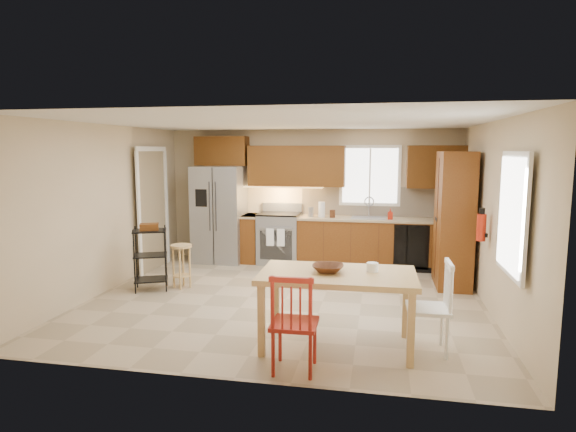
# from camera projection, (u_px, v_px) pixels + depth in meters

# --- Properties ---
(floor) EXTENTS (5.50, 5.50, 0.00)m
(floor) POSITION_uv_depth(u_px,v_px,m) (285.00, 299.00, 6.89)
(floor) COLOR tan
(floor) RESTS_ON ground
(ceiling) EXTENTS (5.50, 5.00, 0.02)m
(ceiling) POSITION_uv_depth(u_px,v_px,m) (285.00, 122.00, 6.55)
(ceiling) COLOR silver
(ceiling) RESTS_ON ground
(wall_back) EXTENTS (5.50, 0.02, 2.50)m
(wall_back) POSITION_uv_depth(u_px,v_px,m) (311.00, 196.00, 9.15)
(wall_back) COLOR #CCB793
(wall_back) RESTS_ON ground
(wall_front) EXTENTS (5.50, 0.02, 2.50)m
(wall_front) POSITION_uv_depth(u_px,v_px,m) (231.00, 249.00, 4.29)
(wall_front) COLOR #CCB793
(wall_front) RESTS_ON ground
(wall_left) EXTENTS (0.02, 5.00, 2.50)m
(wall_left) POSITION_uv_depth(u_px,v_px,m) (106.00, 208.00, 7.24)
(wall_left) COLOR #CCB793
(wall_left) RESTS_ON ground
(wall_right) EXTENTS (0.02, 5.00, 2.50)m
(wall_right) POSITION_uv_depth(u_px,v_px,m) (494.00, 218.00, 6.20)
(wall_right) COLOR #CCB793
(wall_right) RESTS_ON ground
(refrigerator) EXTENTS (0.92, 0.75, 1.82)m
(refrigerator) POSITION_uv_depth(u_px,v_px,m) (220.00, 214.00, 9.15)
(refrigerator) COLOR gray
(refrigerator) RESTS_ON floor
(range_stove) EXTENTS (0.76, 0.63, 0.92)m
(range_stove) POSITION_uv_depth(u_px,v_px,m) (279.00, 239.00, 9.06)
(range_stove) COLOR gray
(range_stove) RESTS_ON floor
(base_cabinet_narrow) EXTENTS (0.30, 0.60, 0.90)m
(base_cabinet_narrow) POSITION_uv_depth(u_px,v_px,m) (251.00, 238.00, 9.18)
(base_cabinet_narrow) COLOR brown
(base_cabinet_narrow) RESTS_ON floor
(base_cabinet_run) EXTENTS (2.92, 0.60, 0.90)m
(base_cabinet_run) POSITION_uv_depth(u_px,v_px,m) (379.00, 243.00, 8.73)
(base_cabinet_run) COLOR brown
(base_cabinet_run) RESTS_ON floor
(dishwasher) EXTENTS (0.60, 0.02, 0.78)m
(dishwasher) POSITION_uv_depth(u_px,v_px,m) (411.00, 247.00, 8.34)
(dishwasher) COLOR black
(dishwasher) RESTS_ON floor
(backsplash) EXTENTS (2.92, 0.03, 0.55)m
(backsplash) POSITION_uv_depth(u_px,v_px,m) (380.00, 201.00, 8.91)
(backsplash) COLOR beige
(backsplash) RESTS_ON wall_back
(upper_over_fridge) EXTENTS (1.00, 0.35, 0.55)m
(upper_over_fridge) POSITION_uv_depth(u_px,v_px,m) (222.00, 151.00, 9.19)
(upper_over_fridge) COLOR #5A330F
(upper_over_fridge) RESTS_ON wall_back
(upper_left_block) EXTENTS (1.80, 0.35, 0.75)m
(upper_left_block) POSITION_uv_depth(u_px,v_px,m) (297.00, 166.00, 8.95)
(upper_left_block) COLOR #5A330F
(upper_left_block) RESTS_ON wall_back
(upper_right_block) EXTENTS (1.00, 0.35, 0.75)m
(upper_right_block) POSITION_uv_depth(u_px,v_px,m) (436.00, 167.00, 8.48)
(upper_right_block) COLOR #5A330F
(upper_right_block) RESTS_ON wall_back
(window_back) EXTENTS (1.12, 0.04, 1.12)m
(window_back) POSITION_uv_depth(u_px,v_px,m) (370.00, 176.00, 8.87)
(window_back) COLOR white
(window_back) RESTS_ON wall_back
(sink) EXTENTS (0.62, 0.46, 0.16)m
(sink) POSITION_uv_depth(u_px,v_px,m) (369.00, 220.00, 8.71)
(sink) COLOR gray
(sink) RESTS_ON base_cabinet_run
(undercab_glow) EXTENTS (1.60, 0.30, 0.01)m
(undercab_glow) POSITION_uv_depth(u_px,v_px,m) (281.00, 187.00, 9.04)
(undercab_glow) COLOR #FFBF66
(undercab_glow) RESTS_ON wall_back
(soap_bottle) EXTENTS (0.09, 0.09, 0.19)m
(soap_bottle) POSITION_uv_depth(u_px,v_px,m) (390.00, 214.00, 8.52)
(soap_bottle) COLOR #AC1E0B
(soap_bottle) RESTS_ON base_cabinet_run
(paper_towel) EXTENTS (0.12, 0.12, 0.28)m
(paper_towel) POSITION_uv_depth(u_px,v_px,m) (322.00, 210.00, 8.79)
(paper_towel) COLOR white
(paper_towel) RESTS_ON base_cabinet_run
(canister_steel) EXTENTS (0.11, 0.11, 0.18)m
(canister_steel) POSITION_uv_depth(u_px,v_px,m) (311.00, 212.00, 8.84)
(canister_steel) COLOR gray
(canister_steel) RESTS_ON base_cabinet_run
(canister_wood) EXTENTS (0.10, 0.10, 0.14)m
(canister_wood) POSITION_uv_depth(u_px,v_px,m) (332.00, 214.00, 8.74)
(canister_wood) COLOR #502915
(canister_wood) RESTS_ON base_cabinet_run
(pantry) EXTENTS (0.50, 0.95, 2.10)m
(pantry) POSITION_uv_depth(u_px,v_px,m) (454.00, 220.00, 7.46)
(pantry) COLOR brown
(pantry) RESTS_ON floor
(fire_extinguisher) EXTENTS (0.12, 0.12, 0.36)m
(fire_extinguisher) POSITION_uv_depth(u_px,v_px,m) (481.00, 227.00, 6.39)
(fire_extinguisher) COLOR #AC1E0B
(fire_extinguisher) RESTS_ON wall_right
(window_right) EXTENTS (0.04, 1.02, 1.32)m
(window_right) POSITION_uv_depth(u_px,v_px,m) (513.00, 214.00, 5.07)
(window_right) COLOR white
(window_right) RESTS_ON wall_right
(doorway) EXTENTS (0.04, 0.95, 2.10)m
(doorway) POSITION_uv_depth(u_px,v_px,m) (152.00, 211.00, 8.51)
(doorway) COLOR #8C7A59
(doorway) RESTS_ON wall_left
(dining_table) EXTENTS (1.68, 0.96, 0.81)m
(dining_table) POSITION_uv_depth(u_px,v_px,m) (337.00, 310.00, 5.19)
(dining_table) COLOR tan
(dining_table) RESTS_ON floor
(chair_red) EXTENTS (0.46, 0.46, 0.97)m
(chair_red) POSITION_uv_depth(u_px,v_px,m) (295.00, 322.00, 4.62)
(chair_red) COLOR #AD261A
(chair_red) RESTS_ON floor
(chair_white) EXTENTS (0.46, 0.46, 0.97)m
(chair_white) POSITION_uv_depth(u_px,v_px,m) (428.00, 307.00, 5.05)
(chair_white) COLOR white
(chair_white) RESTS_ON floor
(table_bowl) EXTENTS (0.34, 0.34, 0.08)m
(table_bowl) POSITION_uv_depth(u_px,v_px,m) (328.00, 273.00, 5.16)
(table_bowl) COLOR #502915
(table_bowl) RESTS_ON dining_table
(table_jar) EXTENTS (0.13, 0.13, 0.15)m
(table_jar) POSITION_uv_depth(u_px,v_px,m) (372.00, 269.00, 5.16)
(table_jar) COLOR white
(table_jar) RESTS_ON dining_table
(bar_stool) EXTENTS (0.36, 0.36, 0.68)m
(bar_stool) POSITION_uv_depth(u_px,v_px,m) (182.00, 266.00, 7.43)
(bar_stool) COLOR tan
(bar_stool) RESTS_ON floor
(utility_cart) EXTENTS (0.59, 0.54, 0.97)m
(utility_cart) POSITION_uv_depth(u_px,v_px,m) (151.00, 259.00, 7.30)
(utility_cart) COLOR black
(utility_cart) RESTS_ON floor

